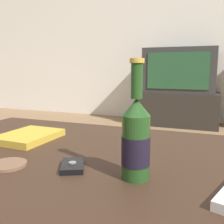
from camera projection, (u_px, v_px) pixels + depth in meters
name	position (u px, v px, depth m)	size (l,w,h in m)	color
back_wall	(185.00, 23.00, 3.43)	(8.00, 0.05, 2.60)	silver
coffee_table	(64.00, 173.00, 0.80)	(1.14, 0.83, 0.46)	#332116
tv_stand	(178.00, 109.00, 3.32)	(0.97, 0.48, 0.41)	#28231E
television	(180.00, 71.00, 3.23)	(0.86, 0.45, 0.54)	#2D2D2D
beer_bottle	(136.00, 139.00, 0.60)	(0.07, 0.07, 0.28)	#1E4219
cell_phone	(73.00, 166.00, 0.67)	(0.09, 0.11, 0.02)	black
coaster	(8.00, 165.00, 0.69)	(0.10, 0.10, 0.01)	brown
table_book	(29.00, 136.00, 0.94)	(0.17, 0.22, 0.02)	#B7932D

